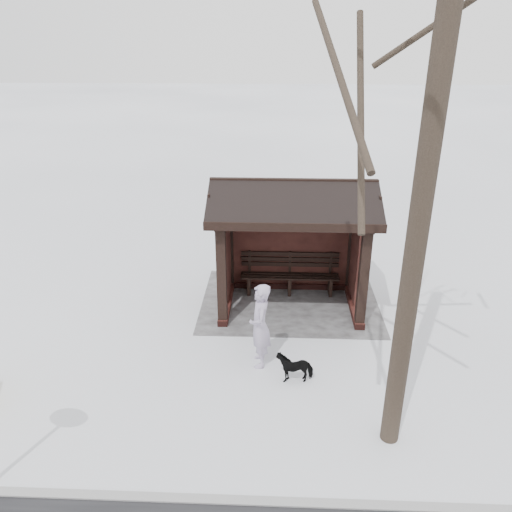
{
  "coord_description": "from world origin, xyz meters",
  "views": [
    {
      "loc": [
        0.36,
        10.39,
        5.87
      ],
      "look_at": [
        0.77,
        0.8,
        1.63
      ],
      "focal_mm": 35.0,
      "sensor_mm": 36.0,
      "label": 1
    }
  ],
  "objects_px": {
    "tree_near": "(449,8)",
    "dog": "(295,366)",
    "bus_shelter": "(292,217)",
    "pedestrian": "(260,326)"
  },
  "relations": [
    {
      "from": "bus_shelter",
      "to": "tree_near",
      "type": "height_order",
      "value": "tree_near"
    },
    {
      "from": "tree_near",
      "to": "pedestrian",
      "type": "xyz_separation_m",
      "value": [
        2.13,
        -1.89,
        -5.3
      ]
    },
    {
      "from": "bus_shelter",
      "to": "dog",
      "type": "bearing_deg",
      "value": 90.64
    },
    {
      "from": "tree_near",
      "to": "dog",
      "type": "height_order",
      "value": "tree_near"
    },
    {
      "from": "pedestrian",
      "to": "dog",
      "type": "height_order",
      "value": "pedestrian"
    },
    {
      "from": "tree_near",
      "to": "dog",
      "type": "bearing_deg",
      "value": -44.48
    },
    {
      "from": "dog",
      "to": "pedestrian",
      "type": "bearing_deg",
      "value": -132.38
    },
    {
      "from": "bus_shelter",
      "to": "dog",
      "type": "height_order",
      "value": "bus_shelter"
    },
    {
      "from": "pedestrian",
      "to": "dog",
      "type": "bearing_deg",
      "value": 50.77
    },
    {
      "from": "dog",
      "to": "bus_shelter",
      "type": "bearing_deg",
      "value": 172.37
    }
  ]
}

